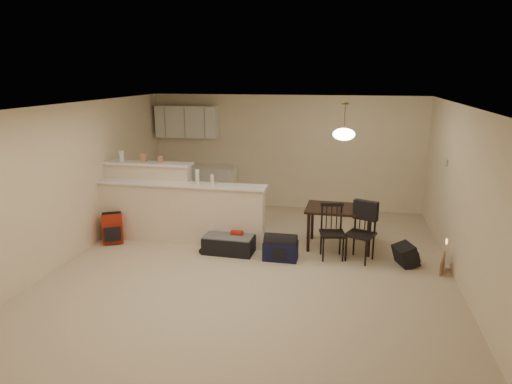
% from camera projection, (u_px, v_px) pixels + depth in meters
% --- Properties ---
extents(room, '(7.00, 7.02, 2.50)m').
position_uv_depth(room, '(253.00, 191.00, 6.79)').
color(room, beige).
rests_on(room, ground).
extents(breakfast_bar, '(3.08, 0.58, 1.39)m').
position_uv_depth(breakfast_bar, '(169.00, 207.00, 8.22)').
color(breakfast_bar, beige).
rests_on(breakfast_bar, ground).
extents(upper_cabinets, '(1.40, 0.34, 0.70)m').
position_uv_depth(upper_cabinets, '(187.00, 122.00, 10.20)').
color(upper_cabinets, white).
rests_on(upper_cabinets, room).
extents(kitchen_counter, '(1.80, 0.60, 0.90)m').
position_uv_depth(kitchen_counter, '(196.00, 186.00, 10.40)').
color(kitchen_counter, white).
rests_on(kitchen_counter, ground).
extents(thermostat, '(0.02, 0.12, 0.12)m').
position_uv_depth(thermostat, '(447.00, 163.00, 7.63)').
color(thermostat, beige).
rests_on(thermostat, room).
extents(jar, '(0.10, 0.10, 0.20)m').
position_uv_depth(jar, '(122.00, 156.00, 8.31)').
color(jar, silver).
rests_on(jar, breakfast_bar).
extents(cereal_box, '(0.10, 0.07, 0.16)m').
position_uv_depth(cereal_box, '(144.00, 158.00, 8.23)').
color(cereal_box, '#A97857').
rests_on(cereal_box, breakfast_bar).
extents(small_box, '(0.08, 0.06, 0.12)m').
position_uv_depth(small_box, '(161.00, 160.00, 8.17)').
color(small_box, '#A97857').
rests_on(small_box, breakfast_bar).
extents(bottle_a, '(0.07, 0.07, 0.26)m').
position_uv_depth(bottle_a, '(197.00, 177.00, 7.88)').
color(bottle_a, silver).
rests_on(bottle_a, breakfast_bar).
extents(bottle_b, '(0.06, 0.06, 0.18)m').
position_uv_depth(bottle_b, '(212.00, 179.00, 7.84)').
color(bottle_b, silver).
rests_on(bottle_b, breakfast_bar).
extents(dining_table, '(1.17, 0.80, 0.72)m').
position_uv_depth(dining_table, '(340.00, 213.00, 7.82)').
color(dining_table, black).
rests_on(dining_table, ground).
extents(pendant_lamp, '(0.36, 0.36, 0.62)m').
position_uv_depth(pendant_lamp, '(344.00, 134.00, 7.47)').
color(pendant_lamp, brown).
rests_on(pendant_lamp, room).
extents(dining_chair_near, '(0.45, 0.44, 0.90)m').
position_uv_depth(dining_chair_near, '(332.00, 232.00, 7.41)').
color(dining_chair_near, black).
rests_on(dining_chair_near, ground).
extents(dining_chair_far, '(0.54, 0.53, 0.95)m').
position_uv_depth(dining_chair_far, '(361.00, 233.00, 7.30)').
color(dining_chair_far, black).
rests_on(dining_chair_far, ground).
extents(suitcase, '(0.86, 0.57, 0.28)m').
position_uv_depth(suitcase, '(230.00, 244.00, 7.75)').
color(suitcase, black).
rests_on(suitcase, ground).
extents(red_backpack, '(0.41, 0.35, 0.52)m').
position_uv_depth(red_backpack, '(112.00, 229.00, 8.14)').
color(red_backpack, '#9D2111').
rests_on(red_backpack, ground).
extents(navy_duffel, '(0.55, 0.30, 0.30)m').
position_uv_depth(navy_duffel, '(281.00, 251.00, 7.42)').
color(navy_duffel, '#101434').
rests_on(navy_duffel, ground).
extents(black_daypack, '(0.37, 0.44, 0.33)m').
position_uv_depth(black_daypack, '(406.00, 255.00, 7.20)').
color(black_daypack, black).
rests_on(black_daypack, ground).
extents(cardboard_sheet, '(0.14, 0.34, 0.27)m').
position_uv_depth(cardboard_sheet, '(442.00, 264.00, 6.92)').
color(cardboard_sheet, '#A97857').
rests_on(cardboard_sheet, ground).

